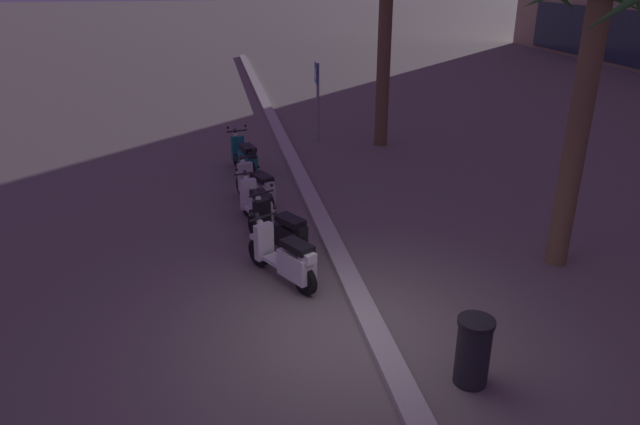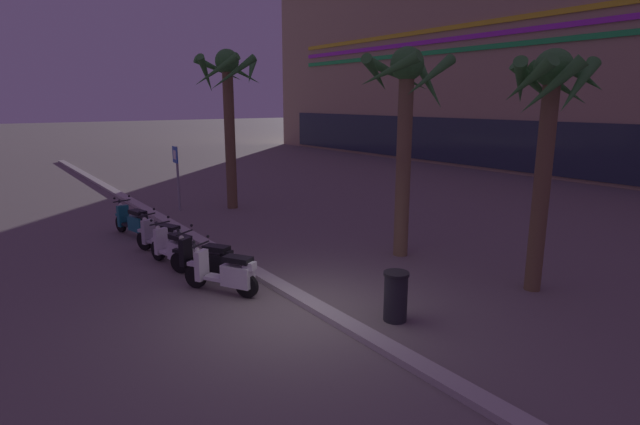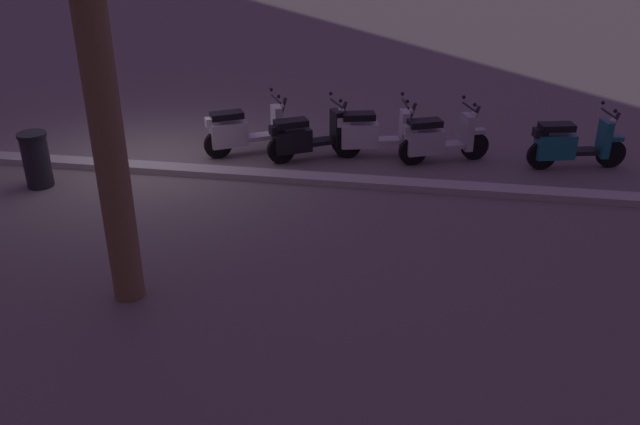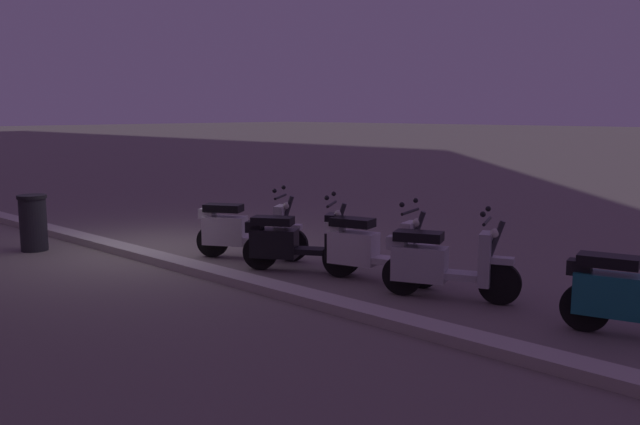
# 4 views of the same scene
# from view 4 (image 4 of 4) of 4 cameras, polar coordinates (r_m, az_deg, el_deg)

# --- Properties ---
(ground_plane) EXTENTS (200.00, 200.00, 0.00)m
(ground_plane) POSITION_cam_4_polar(r_m,az_deg,el_deg) (11.88, -14.50, -3.11)
(ground_plane) COLOR slate
(curb_strip) EXTENTS (60.00, 0.36, 0.12)m
(curb_strip) POSITION_cam_4_polar(r_m,az_deg,el_deg) (11.69, -15.98, -3.06)
(curb_strip) COLOR #BCB7AD
(curb_strip) RESTS_ON ground
(scooter_teal_last_in_row) EXTENTS (1.78, 0.72, 1.17)m
(scooter_teal_last_in_row) POSITION_cam_4_polar(r_m,az_deg,el_deg) (7.76, 25.15, -6.36)
(scooter_teal_last_in_row) COLOR black
(scooter_teal_last_in_row) RESTS_ON ground
(scooter_silver_lead_nearest) EXTENTS (1.64, 0.85, 1.17)m
(scooter_silver_lead_nearest) POSITION_cam_4_polar(r_m,az_deg,el_deg) (8.64, 10.05, -4.22)
(scooter_silver_lead_nearest) COLOR black
(scooter_silver_lead_nearest) RESTS_ON ground
(scooter_white_tail_end) EXTENTS (1.73, 0.71, 1.17)m
(scooter_white_tail_end) POSITION_cam_4_polar(r_m,az_deg,el_deg) (9.40, 4.26, -3.02)
(scooter_white_tail_end) COLOR black
(scooter_white_tail_end) RESTS_ON ground
(scooter_black_second_in_line) EXTENTS (1.59, 1.02, 1.17)m
(scooter_black_second_in_line) POSITION_cam_4_polar(r_m,az_deg,el_deg) (9.95, -2.35, -2.48)
(scooter_black_second_in_line) COLOR black
(scooter_black_second_in_line) RESTS_ON ground
(scooter_white_mid_front) EXTENTS (1.66, 1.03, 1.17)m
(scooter_white_mid_front) POSITION_cam_4_polar(r_m,az_deg,el_deg) (10.87, -6.58, -1.47)
(scooter_white_mid_front) COLOR black
(scooter_white_mid_front) RESTS_ON ground
(litter_bin) EXTENTS (0.48, 0.48, 0.95)m
(litter_bin) POSITION_cam_4_polar(r_m,az_deg,el_deg) (12.40, -23.01, -0.76)
(litter_bin) COLOR #232328
(litter_bin) RESTS_ON ground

